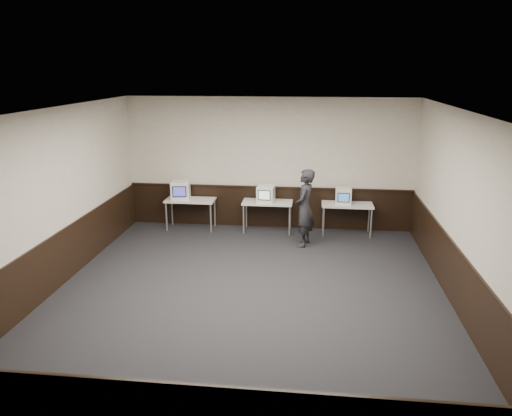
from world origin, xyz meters
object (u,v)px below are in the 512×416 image
Objects in this scene: desk_right at (347,207)px; emac_center at (266,194)px; emac_right at (343,196)px; emac_left at (181,190)px; person at (305,208)px; desk_left at (190,202)px; desk_center at (267,204)px.

emac_center is (-1.94, -0.05, 0.27)m from desk_right.
emac_center reaches higher than emac_right.
desk_right is 4.04m from emac_left.
person is at bearing -137.83° from desk_right.
emac_center is (1.86, -0.05, 0.27)m from desk_left.
emac_left reaches higher than emac_right.
desk_right is (3.80, 0.00, 0.00)m from desk_left.
desk_left is at bearing -5.38° from emac_left.
emac_left reaches higher than desk_left.
desk_left is at bearing 180.00° from desk_right.
desk_center is 0.69× the size of person.
emac_left is at bearing -94.27° from person.
desk_center is at bearing -178.62° from emac_right.
person reaches higher than desk_right.
person reaches higher than emac_right.
emac_center is (-0.04, -0.05, 0.27)m from desk_center.
emac_right is (-0.10, -0.01, 0.26)m from desk_right.
emac_left is 0.30× the size of person.
desk_right is 0.69× the size of person.
person is (0.91, -0.90, 0.19)m from desk_center.
desk_left is 1.00× the size of desk_center.
emac_center is at bearing -9.06° from emac_left.
person is at bearing -37.40° from emac_center.
person is at bearing -133.33° from emac_right.
emac_center reaches higher than desk_right.
desk_right is at bearing 6.08° from emac_center.
emac_left is 3.17m from person.
desk_center is at bearing -122.77° from person.
emac_left is 1.16× the size of emac_center.
desk_left is 0.69× the size of person.
emac_center reaches higher than desk_left.
person is (2.81, -0.90, 0.19)m from desk_left.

